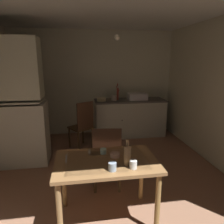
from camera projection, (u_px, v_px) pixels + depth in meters
ground_plane at (105, 171)px, 3.51m from camera, size 4.96×4.96×0.00m
wall_back at (94, 83)px, 5.15m from camera, size 3.93×0.10×2.50m
wall_right at (220, 94)px, 3.51m from camera, size 0.10×4.06×2.50m
ceiling_slab at (103, 5)px, 2.89m from camera, size 3.93×4.06×0.10m
hutch_cabinet at (17, 107)px, 3.58m from camera, size 0.94×0.55×2.17m
counter_cabinet at (130, 117)px, 5.12m from camera, size 1.68×0.64×0.88m
sink_basin at (137, 96)px, 5.02m from camera, size 0.44×0.34×0.15m
hand_pump at (118, 93)px, 4.97m from camera, size 0.05×0.27×0.39m
mixing_bowl_counter at (102, 99)px, 4.85m from camera, size 0.21×0.21×0.07m
stoneware_crock at (114, 98)px, 4.90m from camera, size 0.13×0.13×0.12m
dining_table at (106, 169)px, 2.31m from camera, size 1.12×0.71×0.74m
chair_far_side at (107, 157)px, 2.92m from camera, size 0.44×0.44×0.94m
chair_by_counter at (83, 125)px, 4.27m from camera, size 0.55×0.55×1.01m
serving_bowl_wide at (115, 155)px, 2.37m from camera, size 0.11×0.11×0.04m
mug_tall at (103, 151)px, 2.44m from camera, size 0.07×0.07×0.06m
teacup_cream at (112, 166)px, 2.06m from camera, size 0.08×0.08×0.09m
mug_dark at (133, 164)px, 2.10m from camera, size 0.08×0.08×0.09m
glass_bottle at (127, 154)px, 2.18m from camera, size 0.07×0.07×0.28m
table_knife at (66, 159)px, 2.32m from camera, size 0.02×0.19×0.00m
teaspoon_near_bowl at (90, 152)px, 2.49m from camera, size 0.03×0.13×0.00m
pendant_bulb at (117, 37)px, 3.01m from camera, size 0.08×0.08×0.08m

